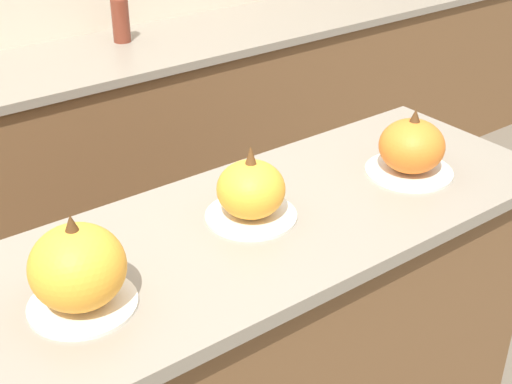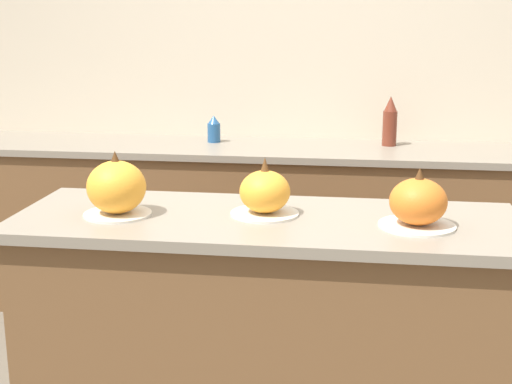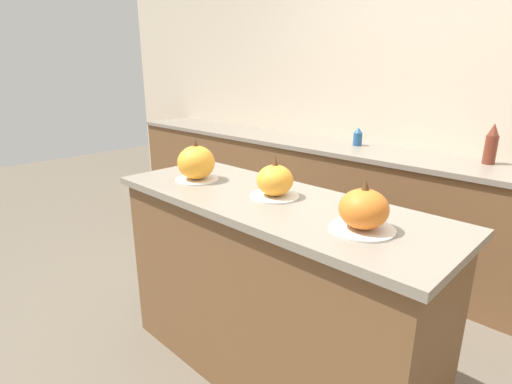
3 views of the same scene
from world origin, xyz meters
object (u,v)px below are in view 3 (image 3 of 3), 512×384
at_px(pumpkin_cake_center, 275,182).
at_px(bottle_tall, 491,145).
at_px(pumpkin_cake_left, 196,163).
at_px(pumpkin_cake_right, 364,211).
at_px(bottle_short, 358,137).

xyz_separation_m(pumpkin_cake_center, bottle_tall, (0.46, 1.55, 0.02)).
height_order(pumpkin_cake_left, bottle_tall, bottle_tall).
distance_m(pumpkin_cake_left, pumpkin_cake_right, 0.96).
bearing_deg(pumpkin_cake_center, bottle_short, 107.37).
distance_m(pumpkin_cake_center, pumpkin_cake_right, 0.49).
height_order(pumpkin_cake_center, bottle_tall, bottle_tall).
bearing_deg(pumpkin_cake_center, bottle_tall, 73.48).
xyz_separation_m(pumpkin_cake_left, bottle_tall, (0.93, 1.62, 0.00)).
bearing_deg(bottle_short, pumpkin_cake_right, -58.98).
xyz_separation_m(pumpkin_cake_center, bottle_short, (-0.48, 1.52, -0.03)).
xyz_separation_m(bottle_tall, bottle_short, (-0.94, -0.02, -0.06)).
relative_size(bottle_tall, bottle_short, 1.80).
bearing_deg(bottle_short, bottle_tall, 1.49).
relative_size(pumpkin_cake_left, pumpkin_cake_right, 0.93).
xyz_separation_m(pumpkin_cake_left, pumpkin_cake_right, (0.96, 0.00, -0.02)).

